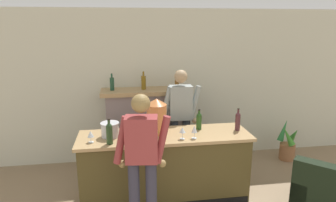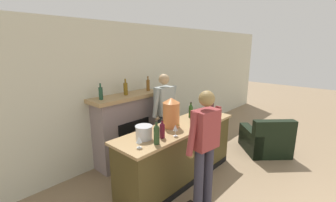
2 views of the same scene
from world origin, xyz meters
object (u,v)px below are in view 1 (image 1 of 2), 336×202
(ice_bucket_steel, at_px, (110,130))
(wine_bottle_riesling_slim, at_px, (109,133))
(person_customer, at_px, (142,161))
(wine_glass_mid_counter, at_px, (91,134))
(armchair_black, at_px, (330,198))
(wine_glass_front_right, at_px, (140,133))
(wine_bottle_port_short, at_px, (238,121))
(wine_glass_near_bucket, at_px, (194,130))
(copper_dispenser, at_px, (157,116))
(potted_plant_corner, at_px, (287,144))
(wine_glass_front_left, at_px, (140,126))
(wine_bottle_rose_blush, at_px, (126,131))
(fireplace_stone, at_px, (145,127))
(wine_bottle_chardonnay_pale, at_px, (199,120))
(wine_glass_back_row, at_px, (182,130))
(person_bartender, at_px, (180,118))

(ice_bucket_steel, bearing_deg, wine_bottle_riesling_slim, -89.49)
(person_customer, distance_m, wine_glass_mid_counter, 0.89)
(armchair_black, height_order, wine_glass_front_right, wine_glass_front_right)
(ice_bucket_steel, bearing_deg, wine_bottle_port_short, -0.54)
(wine_glass_near_bucket, bearing_deg, copper_dispenser, 148.64)
(wine_glass_front_right, bearing_deg, wine_glass_near_bucket, 2.24)
(potted_plant_corner, relative_size, wine_glass_front_left, 4.75)
(wine_glass_front_left, bearing_deg, wine_bottle_rose_blush, -133.17)
(wine_glass_front_right, bearing_deg, wine_glass_front_left, 86.17)
(fireplace_stone, bearing_deg, armchair_black, -40.63)
(potted_plant_corner, bearing_deg, wine_glass_front_right, -157.37)
(person_customer, bearing_deg, wine_glass_mid_counter, 135.19)
(wine_glass_front_left, xyz_separation_m, wine_glass_near_bucket, (0.71, -0.28, 0.01))
(potted_plant_corner, bearing_deg, wine_bottle_rose_blush, -160.28)
(potted_plant_corner, height_order, wine_glass_front_left, wine_glass_front_left)
(wine_bottle_chardonnay_pale, xyz_separation_m, wine_glass_back_row, (-0.32, -0.35, -0.01))
(person_bartender, bearing_deg, wine_glass_back_row, -99.36)
(wine_glass_back_row, relative_size, wine_glass_mid_counter, 1.05)
(fireplace_stone, distance_m, wine_bottle_riesling_slim, 1.57)
(copper_dispenser, bearing_deg, wine_glass_front_right, -129.40)
(person_bartender, height_order, wine_glass_front_left, person_bartender)
(ice_bucket_steel, relative_size, wine_glass_front_right, 1.41)
(wine_bottle_port_short, relative_size, wine_glass_front_left, 2.09)
(potted_plant_corner, xyz_separation_m, wine_bottle_riesling_slim, (-3.21, -1.17, 0.84))
(potted_plant_corner, distance_m, copper_dispenser, 2.86)
(wine_glass_front_left, relative_size, wine_glass_mid_counter, 1.00)
(wine_bottle_riesling_slim, bearing_deg, person_customer, -54.69)
(armchair_black, bearing_deg, ice_bucket_steel, 164.03)
(fireplace_stone, bearing_deg, wine_glass_near_bucket, -67.79)
(person_customer, distance_m, wine_bottle_port_short, 1.64)
(wine_glass_front_right, height_order, wine_glass_near_bucket, same)
(person_bartender, bearing_deg, fireplace_stone, 137.39)
(person_customer, relative_size, wine_bottle_chardonnay_pale, 5.85)
(person_bartender, height_order, wine_bottle_riesling_slim, person_bartender)
(person_customer, distance_m, copper_dispenser, 0.92)
(potted_plant_corner, height_order, wine_bottle_riesling_slim, wine_bottle_riesling_slim)
(wine_glass_front_left, bearing_deg, wine_bottle_chardonnay_pale, 4.52)
(person_bartender, relative_size, wine_bottle_rose_blush, 6.37)
(ice_bucket_steel, bearing_deg, person_bartender, 30.08)
(armchair_black, bearing_deg, wine_glass_back_row, 163.00)
(person_bartender, distance_m, wine_bottle_riesling_slim, 1.43)
(wine_bottle_riesling_slim, bearing_deg, wine_glass_front_left, 36.81)
(potted_plant_corner, xyz_separation_m, wine_glass_back_row, (-2.25, -1.14, 0.81))
(person_customer, relative_size, wine_glass_mid_counter, 11.11)
(wine_glass_front_right, distance_m, wine_glass_mid_counter, 0.63)
(wine_glass_front_right, bearing_deg, wine_bottle_chardonnay_pale, 23.24)
(wine_glass_back_row, bearing_deg, person_bartender, 80.64)
(wine_bottle_chardonnay_pale, height_order, wine_glass_mid_counter, wine_bottle_chardonnay_pale)
(armchair_black, relative_size, wine_glass_near_bucket, 6.86)
(potted_plant_corner, distance_m, wine_glass_front_right, 3.17)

